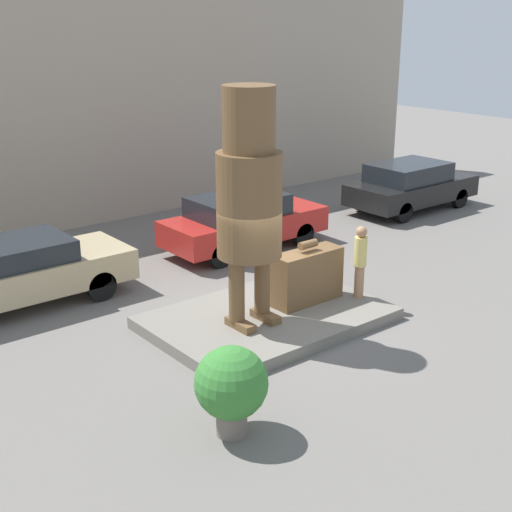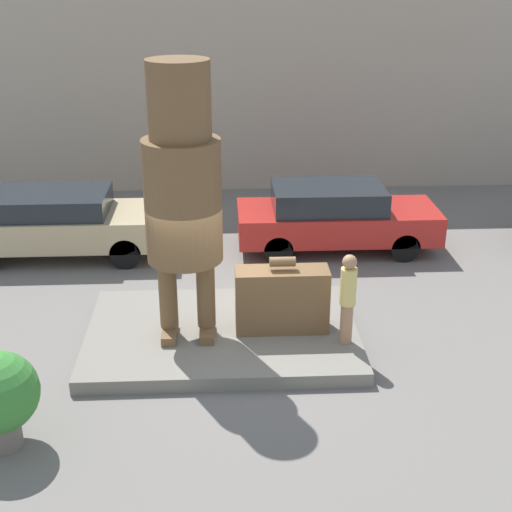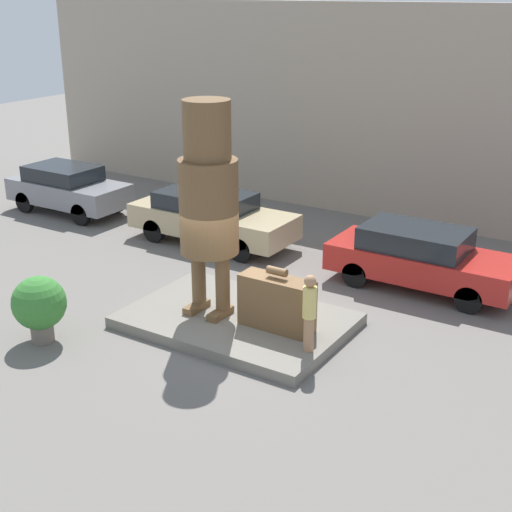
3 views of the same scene
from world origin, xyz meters
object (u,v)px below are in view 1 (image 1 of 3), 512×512
(parked_car_black, at_px, (411,185))
(planter_pot, at_px, (231,385))
(tourist, at_px, (360,259))
(parked_car_red, at_px, (243,221))
(statue_figure, at_px, (249,190))
(giant_suitcase, at_px, (307,276))
(parked_car_tan, at_px, (16,272))

(parked_car_black, distance_m, planter_pot, 13.86)
(tourist, height_order, parked_car_red, tourist)
(statue_figure, distance_m, giant_suitcase, 2.64)
(planter_pot, bearing_deg, parked_car_black, 28.66)
(statue_figure, relative_size, tourist, 2.89)
(parked_car_tan, distance_m, parked_car_red, 6.14)
(parked_car_tan, height_order, planter_pot, parked_car_tan)
(giant_suitcase, relative_size, parked_car_red, 0.35)
(giant_suitcase, height_order, parked_car_tan, giant_suitcase)
(parked_car_red, bearing_deg, parked_car_black, -1.48)
(giant_suitcase, distance_m, parked_car_red, 4.42)
(tourist, height_order, parked_car_tan, tourist)
(parked_car_red, distance_m, parked_car_black, 6.62)
(giant_suitcase, height_order, parked_car_red, giant_suitcase)
(tourist, relative_size, parked_car_black, 0.35)
(giant_suitcase, distance_m, parked_car_tan, 6.16)
(parked_car_tan, height_order, parked_car_red, parked_car_red)
(tourist, xyz_separation_m, parked_car_tan, (-5.62, 4.63, -0.31))
(giant_suitcase, relative_size, planter_pot, 1.12)
(planter_pot, bearing_deg, tourist, 23.24)
(giant_suitcase, bearing_deg, statue_figure, -176.95)
(tourist, height_order, parked_car_black, tourist)
(giant_suitcase, height_order, parked_car_black, giant_suitcase)
(parked_car_red, xyz_separation_m, planter_pot, (-5.54, -6.82, 0.03))
(parked_car_black, xyz_separation_m, planter_pot, (-12.16, -6.65, 0.02))
(statue_figure, bearing_deg, planter_pot, -132.85)
(parked_car_tan, relative_size, parked_car_black, 1.08)
(statue_figure, height_order, parked_car_tan, statue_figure)
(giant_suitcase, xyz_separation_m, parked_car_red, (1.54, 4.14, -0.01))
(parked_car_red, bearing_deg, parked_car_tan, -179.66)
(parked_car_tan, bearing_deg, tourist, -39.44)
(giant_suitcase, bearing_deg, tourist, -26.81)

